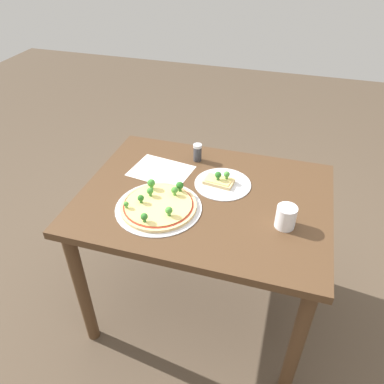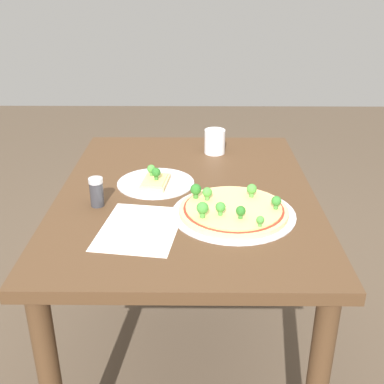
{
  "view_description": "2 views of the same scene",
  "coord_description": "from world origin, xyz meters",
  "px_view_note": "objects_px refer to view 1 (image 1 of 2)",
  "views": [
    {
      "loc": [
        -0.33,
        1.28,
        1.79
      ],
      "look_at": [
        0.05,
        0.02,
        0.79
      ],
      "focal_mm": 35.0,
      "sensor_mm": 36.0,
      "label": 1
    },
    {
      "loc": [
        1.44,
        0.03,
        1.44
      ],
      "look_at": [
        0.05,
        0.02,
        0.79
      ],
      "focal_mm": 45.0,
      "sensor_mm": 36.0,
      "label": 2
    }
  ],
  "objects_px": {
    "dining_table": "(204,214)",
    "pizza_tray_slice": "(221,182)",
    "drinking_cup": "(286,217)",
    "condiment_shaker": "(197,152)",
    "pizza_tray_whole": "(159,205)"
  },
  "relations": [
    {
      "from": "dining_table",
      "to": "pizza_tray_slice",
      "type": "bearing_deg",
      "value": -115.16
    },
    {
      "from": "pizza_tray_slice",
      "to": "drinking_cup",
      "type": "relative_size",
      "value": 2.76
    },
    {
      "from": "pizza_tray_slice",
      "to": "drinking_cup",
      "type": "distance_m",
      "value": 0.38
    },
    {
      "from": "pizza_tray_whole",
      "to": "pizza_tray_slice",
      "type": "height_order",
      "value": "pizza_tray_whole"
    },
    {
      "from": "drinking_cup",
      "to": "condiment_shaker",
      "type": "relative_size",
      "value": 1.04
    },
    {
      "from": "pizza_tray_whole",
      "to": "pizza_tray_slice",
      "type": "relative_size",
      "value": 1.41
    },
    {
      "from": "dining_table",
      "to": "condiment_shaker",
      "type": "xyz_separation_m",
      "value": [
        0.11,
        -0.27,
        0.16
      ]
    },
    {
      "from": "dining_table",
      "to": "pizza_tray_slice",
      "type": "relative_size",
      "value": 4.2
    },
    {
      "from": "pizza_tray_whole",
      "to": "drinking_cup",
      "type": "relative_size",
      "value": 3.89
    },
    {
      "from": "condiment_shaker",
      "to": "pizza_tray_slice",
      "type": "bearing_deg",
      "value": 134.32
    },
    {
      "from": "pizza_tray_slice",
      "to": "condiment_shaker",
      "type": "height_order",
      "value": "condiment_shaker"
    },
    {
      "from": "pizza_tray_slice",
      "to": "condiment_shaker",
      "type": "xyz_separation_m",
      "value": [
        0.16,
        -0.17,
        0.04
      ]
    },
    {
      "from": "dining_table",
      "to": "condiment_shaker",
      "type": "relative_size",
      "value": 12.03
    },
    {
      "from": "dining_table",
      "to": "condiment_shaker",
      "type": "height_order",
      "value": "condiment_shaker"
    },
    {
      "from": "drinking_cup",
      "to": "condiment_shaker",
      "type": "distance_m",
      "value": 0.6
    }
  ]
}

